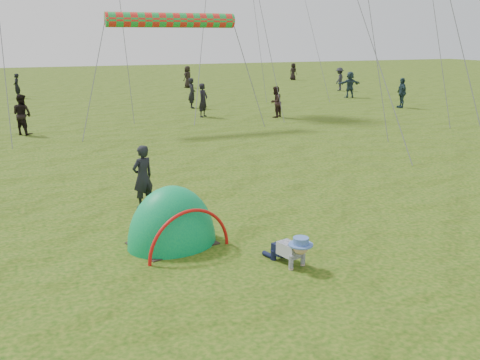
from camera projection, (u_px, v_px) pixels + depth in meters
name	position (u px, v px, depth m)	size (l,w,h in m)	color
ground	(258.00, 269.00, 9.69)	(140.00, 140.00, 0.00)	#0F3B07
crawling_toddler	(292.00, 249.00, 9.80)	(0.57, 0.81, 0.62)	black
popup_tent	(172.00, 244.00, 10.89)	(1.87, 1.54, 2.42)	#007D51
standing_adult	(143.00, 177.00, 12.96)	(0.57, 0.37, 1.56)	black
crowd_person_0	(17.00, 86.00, 36.06)	(0.60, 0.39, 1.64)	black
crowd_person_1	(22.00, 114.00, 22.66)	(0.84, 0.65, 1.72)	black
crowd_person_2	(402.00, 93.00, 31.16)	(1.02, 0.42, 1.74)	#233A44
crowd_person_4	(188.00, 77.00, 43.20)	(0.85, 0.55, 1.74)	black
crowd_person_6	(192.00, 93.00, 31.01)	(0.63, 0.42, 1.74)	black
crowd_person_9	(339.00, 79.00, 40.94)	(1.13, 0.65, 1.75)	#23242B
crowd_person_10	(293.00, 71.00, 50.95)	(0.77, 0.50, 1.58)	black
crowd_person_11	(350.00, 85.00, 36.36)	(1.63, 0.52, 1.75)	#293E49
crowd_person_12	(203.00, 100.00, 27.61)	(0.63, 0.42, 1.73)	black
crowd_person_13	(275.00, 102.00, 27.48)	(0.77, 0.60, 1.59)	black
rainbow_tube_kite	(172.00, 20.00, 23.50)	(0.64, 0.64, 5.77)	red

